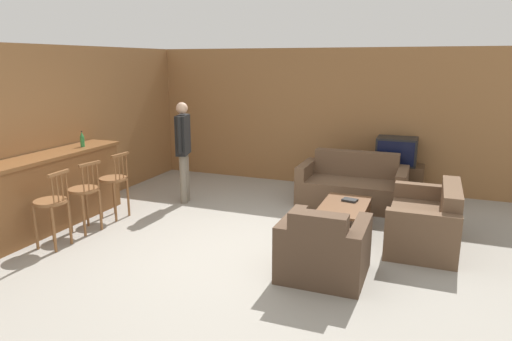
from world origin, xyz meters
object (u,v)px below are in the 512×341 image
at_px(armchair_near, 323,251).
at_px(tv, 397,151).
at_px(bottle, 82,140).
at_px(person_by_window, 183,146).
at_px(loveseat_right, 426,223).
at_px(coffee_table, 344,208).
at_px(tv_unit, 394,180).
at_px(couch_far, 352,187).
at_px(book_on_table, 350,200).
at_px(bar_chair_far, 114,183).
at_px(bar_chair_near, 52,206).
at_px(bar_chair_mid, 84,194).

distance_m(armchair_near, tv, 3.62).
distance_m(tv, bottle, 5.24).
bearing_deg(person_by_window, loveseat_right, -7.22).
distance_m(coffee_table, tv_unit, 2.10).
bearing_deg(couch_far, book_on_table, -82.60).
xyz_separation_m(loveseat_right, book_on_table, (-1.06, 0.34, 0.09)).
xyz_separation_m(bottle, person_by_window, (1.12, 1.10, -0.22)).
distance_m(armchair_near, tv_unit, 3.59).
xyz_separation_m(bar_chair_far, couch_far, (3.29, 1.99, -0.24)).
bearing_deg(bar_chair_near, bar_chair_mid, 90.02).
height_order(bar_chair_near, book_on_table, bar_chair_near).
relative_size(tv, book_on_table, 2.92).
bearing_deg(bottle, tv, 31.98).
height_order(bottle, person_by_window, person_by_window).
xyz_separation_m(coffee_table, bottle, (-3.91, -0.74, 0.86)).
height_order(armchair_near, person_by_window, person_by_window).
relative_size(bar_chair_mid, tv, 1.49).
relative_size(coffee_table, book_on_table, 4.69).
distance_m(coffee_table, bottle, 4.07).
relative_size(bar_chair_near, loveseat_right, 0.69).
bearing_deg(bottle, bar_chair_mid, -50.11).
height_order(couch_far, book_on_table, couch_far).
bearing_deg(bar_chair_mid, couch_far, 38.69).
height_order(couch_far, armchair_near, couch_far).
relative_size(loveseat_right, person_by_window, 0.87).
xyz_separation_m(armchair_near, book_on_table, (-0.01, 1.73, 0.08)).
xyz_separation_m(tv, book_on_table, (-0.48, -1.82, -0.43)).
height_order(couch_far, tv, tv).
bearing_deg(person_by_window, bar_chair_far, -118.44).
height_order(tv_unit, person_by_window, person_by_window).
distance_m(bar_chair_far, coffee_table, 3.47).
bearing_deg(tv_unit, coffee_table, -104.40).
bearing_deg(bar_chair_near, person_by_window, 75.74).
height_order(bar_chair_far, loveseat_right, bar_chair_far).
xyz_separation_m(armchair_near, person_by_window, (-2.85, 1.89, 0.66)).
bearing_deg(person_by_window, coffee_table, -7.49).
bearing_deg(bottle, person_by_window, 44.58).
relative_size(bar_chair_mid, coffee_table, 0.93).
distance_m(bar_chair_mid, person_by_window, 1.88).
height_order(bottle, book_on_table, bottle).
relative_size(loveseat_right, bottle, 6.06).
bearing_deg(book_on_table, coffee_table, -101.14).
relative_size(armchair_near, bottle, 3.81).
bearing_deg(bottle, book_on_table, 13.52).
relative_size(bar_chair_far, book_on_table, 4.37).
relative_size(armchair_near, person_by_window, 0.55).
bearing_deg(tv, bar_chair_mid, -138.96).
bearing_deg(bar_chair_near, loveseat_right, 22.22).
distance_m(armchair_near, loveseat_right, 1.75).
distance_m(bar_chair_mid, book_on_table, 3.78).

